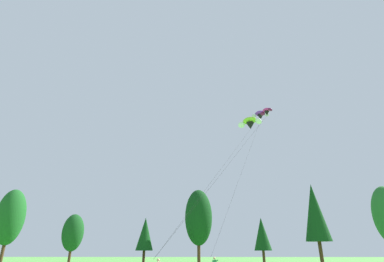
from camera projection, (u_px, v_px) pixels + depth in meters
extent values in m
cylinder|color=#472D19|center=(2.00, 252.00, 61.59)|extent=(0.67, 0.67, 3.78)
ellipsoid|color=#19561E|center=(11.00, 217.00, 64.34)|extent=(5.87, 5.87, 11.83)
cylinder|color=#472D19|center=(70.00, 256.00, 60.11)|extent=(0.54, 0.54, 2.38)
ellipsoid|color=#144719|center=(73.00, 233.00, 61.85)|extent=(4.37, 4.37, 7.47)
cylinder|color=#472D19|center=(144.00, 257.00, 58.53)|extent=(0.53, 0.53, 2.25)
cone|color=#0F3D14|center=(145.00, 234.00, 60.16)|extent=(3.50, 3.50, 6.40)
cylinder|color=#472D19|center=(199.00, 253.00, 60.32)|extent=(0.66, 0.66, 3.69)
ellipsoid|color=#0F3D14|center=(199.00, 217.00, 63.01)|extent=(5.77, 5.77, 11.54)
cylinder|color=#472D19|center=(264.00, 257.00, 58.50)|extent=(0.53, 0.53, 2.25)
cone|color=#0F3D14|center=(262.00, 234.00, 60.14)|extent=(3.50, 3.50, 6.40)
cylinder|color=#472D19|center=(321.00, 252.00, 55.76)|extent=(0.68, 0.68, 3.89)
cone|color=#0F3D14|center=(315.00, 212.00, 58.59)|extent=(4.89, 4.89, 11.08)
sphere|color=tan|center=(158.00, 260.00, 20.45)|extent=(0.22, 0.22, 0.22)
sphere|color=tan|center=(214.00, 258.00, 25.90)|extent=(0.22, 0.22, 0.22)
cylinder|color=#2D8E47|center=(215.00, 262.00, 25.58)|extent=(0.52, 0.26, 0.35)
cylinder|color=#2D8E47|center=(213.00, 262.00, 26.00)|extent=(0.52, 0.26, 0.35)
ellipsoid|color=#93D633|center=(250.00, 121.00, 40.95)|extent=(2.34, 2.08, 1.10)
ellipsoid|color=white|center=(258.00, 121.00, 40.23)|extent=(1.28, 1.41, 1.25)
ellipsoid|color=white|center=(242.00, 125.00, 41.40)|extent=(1.35, 1.38, 1.25)
cone|color=black|center=(250.00, 126.00, 40.75)|extent=(1.51, 1.51, 0.95)
cylinder|color=black|center=(218.00, 173.00, 30.47)|extent=(10.45, 15.48, 16.15)
ellipsoid|color=purple|center=(260.00, 113.00, 47.09)|extent=(1.88, 1.60, 0.88)
ellipsoid|color=silver|center=(267.00, 114.00, 46.68)|extent=(0.99, 1.17, 1.00)
ellipsoid|color=silver|center=(254.00, 116.00, 47.29)|extent=(1.15, 1.17, 1.00)
cone|color=black|center=(261.00, 117.00, 46.95)|extent=(1.14, 1.14, 0.77)
cylinder|color=black|center=(243.00, 169.00, 36.31)|extent=(9.00, 14.74, 19.99)
ellipsoid|color=#D12893|center=(266.00, 110.00, 37.88)|extent=(1.24, 1.36, 0.57)
ellipsoid|color=#66144C|center=(270.00, 109.00, 37.24)|extent=(0.84, 0.82, 0.67)
ellipsoid|color=#66144C|center=(263.00, 114.00, 38.37)|extent=(0.82, 0.79, 0.67)
cone|color=black|center=(267.00, 113.00, 37.75)|extent=(0.87, 0.87, 0.54)
cylinder|color=black|center=(227.00, 166.00, 29.01)|extent=(12.05, 12.15, 16.67)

